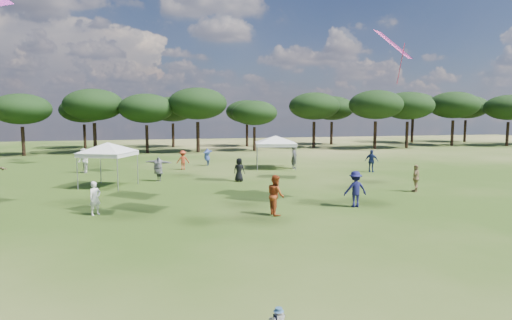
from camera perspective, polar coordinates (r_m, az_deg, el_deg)
The scene contains 5 objects.
tree_line at distance 53.96m, azimuth -9.11°, elevation 7.08°, with size 108.78×17.63×7.77m.
tent_left at distance 28.16m, azimuth -19.18°, elevation 1.98°, with size 5.16×5.16×3.10m.
tent_right at distance 35.69m, azimuth 2.63°, elevation 3.07°, with size 6.46×6.46×3.04m.
toddler at distance 9.80m, azimuth 2.96°, elevation -20.47°, with size 0.36×0.39×0.48m.
festival_crowd at distance 28.32m, azimuth -10.84°, elevation -1.46°, with size 30.19×20.44×1.93m.
Camera 1 is at (-2.32, -6.34, 4.63)m, focal length 30.00 mm.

